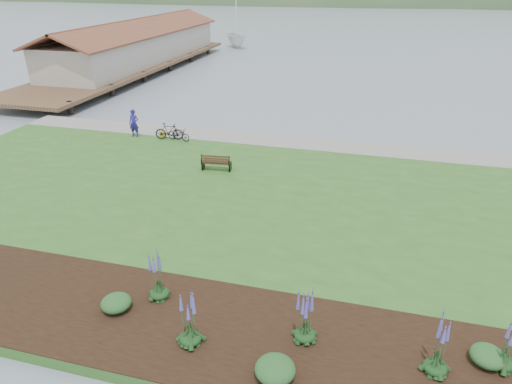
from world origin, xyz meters
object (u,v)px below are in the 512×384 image
at_px(person, 134,121).
at_px(bicycle_a, 179,134).
at_px(sailboat, 237,48).
at_px(park_bench, 216,162).

bearing_deg(person, bicycle_a, -2.29).
bearing_deg(bicycle_a, sailboat, 22.48).
relative_size(person, bicycle_a, 1.33).
distance_m(person, sailboat, 41.67).
height_order(park_bench, person, person).
relative_size(park_bench, sailboat, 0.07).
bearing_deg(park_bench, bicycle_a, 128.35).
bearing_deg(sailboat, person, -117.83).
xyz_separation_m(park_bench, bicycle_a, (-3.86, 3.93, -0.07)).
xyz_separation_m(bicycle_a, sailboat, (-9.04, 41.21, -0.80)).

